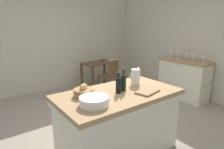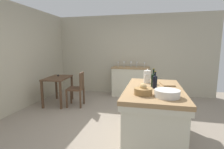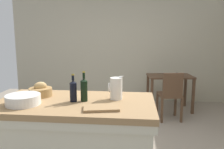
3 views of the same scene
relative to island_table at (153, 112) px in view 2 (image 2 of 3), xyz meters
name	(u,v)px [view 2 (image 2 of 3)]	position (x,y,z in m)	size (l,w,h in m)	color
ground_plane	(117,127)	(0.31, 0.67, -0.48)	(6.76, 6.76, 0.00)	gray
wall_back	(2,59)	(0.31, 3.27, 0.82)	(5.32, 0.12, 2.60)	#B2AA93
wall_right	(133,55)	(2.91, 0.67, 0.82)	(0.12, 5.20, 2.60)	#B2AA93
island_table	(153,112)	(0.00, 0.00, 0.00)	(1.64, 0.91, 0.89)	#99754C
side_cabinet	(130,81)	(2.57, 0.69, -0.01)	(0.52, 1.19, 0.94)	#99754C
writing_desk	(58,82)	(1.33, 2.55, 0.14)	(0.96, 0.66, 0.79)	#513826
wooden_chair	(77,88)	(1.26, 1.94, 0.02)	(0.45, 0.45, 0.91)	#513826
pitcher	(147,76)	(0.42, 0.12, 0.53)	(0.17, 0.13, 0.27)	silver
wash_bowl	(167,93)	(-0.48, -0.16, 0.46)	(0.34, 0.34, 0.10)	silver
bread_basket	(143,91)	(-0.44, 0.16, 0.47)	(0.25, 0.25, 0.16)	olive
cutting_board	(167,84)	(0.30, -0.23, 0.42)	(0.32, 0.20, 0.02)	#99754C
wine_bottle_dark	(153,79)	(0.09, 0.01, 0.54)	(0.07, 0.07, 0.31)	black
wine_bottle_amber	(155,81)	(-0.01, -0.01, 0.53)	(0.07, 0.07, 0.29)	black
wine_glass_far_left	(144,64)	(2.58, 0.26, 0.56)	(0.07, 0.07, 0.16)	white
wine_glass_left	(137,63)	(2.60, 0.50, 0.57)	(0.07, 0.07, 0.17)	white
wine_glass_middle	(131,63)	(2.59, 0.69, 0.58)	(0.07, 0.07, 0.18)	white
wine_glass_right	(124,63)	(2.57, 0.90, 0.58)	(0.07, 0.07, 0.18)	white
wine_glass_far_right	(118,63)	(2.53, 1.09, 0.57)	(0.07, 0.07, 0.17)	white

